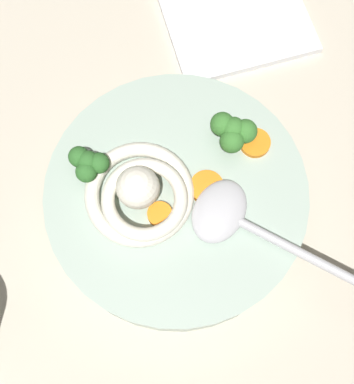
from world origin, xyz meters
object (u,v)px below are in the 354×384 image
soup_bowl (177,199)px  soup_spoon (234,218)px  noodle_pile (140,196)px  folded_napkin (235,15)px

soup_bowl → soup_spoon: (5.14, -2.03, 3.05)cm
noodle_pile → soup_spoon: size_ratio=0.61×
noodle_pile → folded_napkin: 24.88cm
noodle_pile → soup_spoon: (8.19, -0.86, -0.53)cm
soup_bowl → soup_spoon: size_ratio=1.37×
noodle_pile → soup_bowl: bearing=21.0°
noodle_pile → folded_napkin: size_ratio=0.70×
soup_spoon → soup_bowl: bearing=-180.0°
noodle_pile → folded_napkin: noodle_pile is taller
soup_bowl → noodle_pile: 4.84cm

